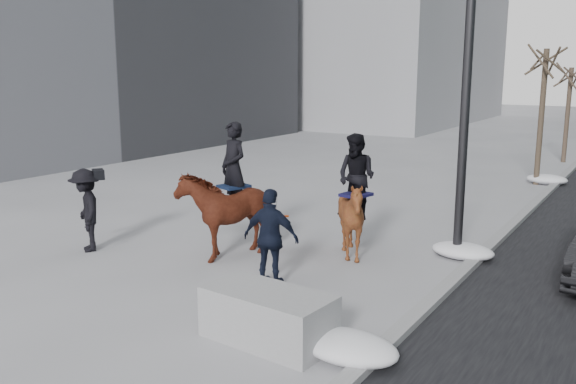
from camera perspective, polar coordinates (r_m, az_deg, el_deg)
The scene contains 11 objects.
ground at distance 10.98m, azimuth -3.37°, elevation -8.76°, with size 120.00×120.00×0.00m, color gray.
curb at distance 18.98m, azimuth 22.36°, elevation -0.74°, with size 0.25×90.00×0.12m, color gray.
planter at distance 8.76m, azimuth -1.86°, elevation -11.55°, with size 1.85×0.93×0.74m, color gray.
tree_near at distance 21.65m, azimuth 22.66°, elevation 7.06°, with size 1.20×1.20×4.91m, color #392F21, non-canonical shape.
tree_far at distance 27.46m, azimuth 24.72°, elevation 6.97°, with size 1.20×1.20×4.26m, color #372720, non-canonical shape.
mounted_left at distance 12.61m, azimuth -5.41°, elevation -1.29°, with size 1.57×2.31×2.73m.
mounted_right at distance 12.29m, azimuth 6.12°, elevation -1.65°, with size 1.56×1.70×2.53m.
feeder at distance 10.72m, azimuth -1.59°, elevation -4.32°, with size 1.09×0.94×1.75m.
camera_crew at distance 13.46m, azimuth -18.35°, elevation -1.59°, with size 1.30×1.18×1.75m.
lamppost at distance 12.50m, azimuth 16.87°, elevation 16.52°, with size 0.25×1.22×9.09m.
snow_piles at distance 13.82m, azimuth 17.18°, elevation -4.25°, with size 1.41×15.61×0.36m.
Camera 1 is at (6.01, -8.37, 3.80)m, focal length 38.00 mm.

